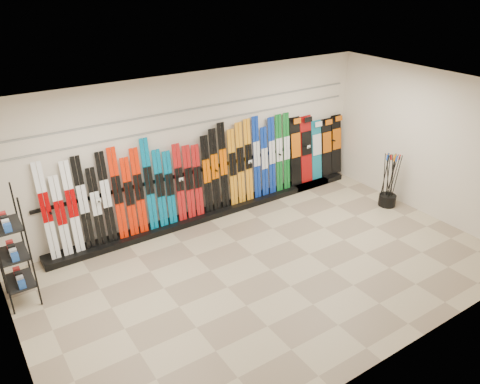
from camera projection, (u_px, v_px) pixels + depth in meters
floor at (271, 270)px, 8.16m from camera, size 8.00×8.00×0.00m
back_wall at (198, 147)px, 9.38m from camera, size 8.00×0.00×8.00m
left_wall at (3, 275)px, 5.52m from camera, size 0.00×5.00×5.00m
right_wall at (430, 145)px, 9.49m from camera, size 0.00×5.00×5.00m
ceiling at (276, 101)px, 6.84m from camera, size 8.00×8.00×0.00m
ski_rack_base at (215, 211)px, 9.96m from camera, size 8.00×0.40×0.12m
skis at (185, 179)px, 9.27m from camera, size 5.38×0.20×1.83m
snowboards at (316, 149)px, 11.07m from camera, size 1.58×0.25×1.60m
accessory_rack at (12, 249)px, 7.05m from camera, size 0.40×0.60×1.88m
pole_bin at (387, 200)px, 10.29m from camera, size 0.37×0.37×0.25m
ski_poles at (389, 180)px, 10.07m from camera, size 0.27×0.32×1.18m
slatwall_rail_0 at (197, 123)px, 9.14m from camera, size 7.60×0.02×0.03m
slatwall_rail_1 at (197, 108)px, 9.01m from camera, size 7.60×0.02×0.03m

